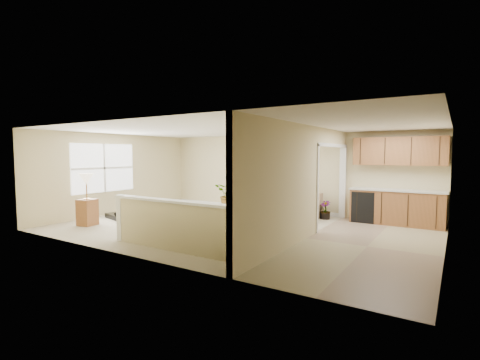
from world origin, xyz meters
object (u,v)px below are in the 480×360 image
Objects in this scene: piano at (134,200)px; accent_table at (244,197)px; loveseat at (290,204)px; lamp_stand at (87,203)px; piano_bench at (175,216)px; small_plant at (325,211)px; palm_plant at (232,194)px.

piano is 3.50m from accent_table.
lamp_stand is at bearing -129.59° from loveseat.
lamp_stand is at bearing -81.09° from piano.
piano_bench is at bearing 9.27° from piano.
small_plant is at bearing 15.08° from loveseat.
small_plant is (3.02, 0.31, -0.34)m from palm_plant.
accent_table is 0.53× the size of lamp_stand.
piano is 1.45m from lamp_stand.
accent_table reaches higher than piano_bench.
lamp_stand is at bearing -146.69° from piano_bench.
palm_plant is 3.05m from small_plant.
accent_table is at bearing 62.50° from lamp_stand.
piano is 5.59m from small_plant.
lamp_stand reaches higher than piano.
small_plant is at bearing -1.63° from accent_table.
lamp_stand is (-1.93, -1.27, 0.33)m from piano_bench.
loveseat reaches higher than piano_bench.
piano_bench is 0.54× the size of lamp_stand.
loveseat is at bearing 52.89° from piano_bench.
accent_table is at bearing 68.70° from piano.
piano_bench is at bearing -95.62° from accent_table.
piano is 2.34× the size of piano_bench.
piano is 1.40× the size of palm_plant.
lamp_stand reaches higher than piano_bench.
piano is 3.27× the size of small_plant.
lamp_stand reaches higher than small_plant.
palm_plant is 2.33× the size of small_plant.
piano_bench is 2.33m from lamp_stand.
accent_table is (0.29, 3.00, 0.21)m from piano_bench.
loveseat is at bearing -8.09° from accent_table.
piano_bench is at bearing -91.63° from palm_plant.
accent_table is at bearing 84.38° from piano_bench.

